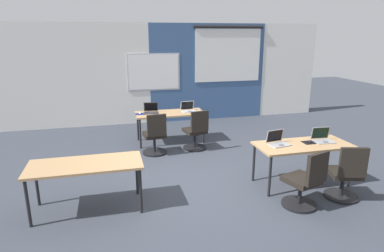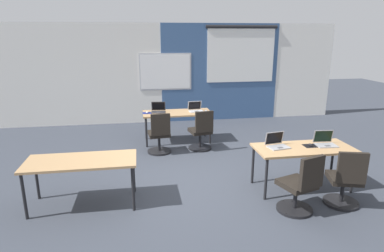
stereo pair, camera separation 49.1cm
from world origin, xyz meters
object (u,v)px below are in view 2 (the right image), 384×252
at_px(mouse_far_left, 147,112).
at_px(chair_far_left, 160,137).
at_px(desk_near_right, 303,151).
at_px(chair_near_right_inner, 300,189).
at_px(chair_far_right, 201,134).
at_px(mouse_near_right_end, 311,145).
at_px(chair_near_right_end, 345,183).
at_px(laptop_near_right_end, 325,142).
at_px(desk_near_left, 81,164).
at_px(desk_far_center, 177,115).
at_px(laptop_far_left, 158,110).
at_px(laptop_far_right, 196,109).
at_px(laptop_near_right_inner, 277,144).
at_px(mouse_far_right, 206,111).

xyz_separation_m(mouse_far_left, chair_far_left, (0.23, -0.78, -0.36)).
height_order(desk_near_right, chair_near_right_inner, chair_near_right_inner).
xyz_separation_m(chair_far_right, mouse_near_right_end, (1.44, -2.08, 0.36)).
bearing_deg(mouse_near_right_end, chair_far_left, 139.75).
bearing_deg(desk_near_right, chair_near_right_end, -63.52).
bearing_deg(laptop_near_right_end, chair_far_right, 133.73).
relative_size(desk_near_left, mouse_far_left, 14.38).
height_order(desk_far_center, chair_far_right, chair_far_right).
xyz_separation_m(laptop_far_left, mouse_far_left, (-0.26, -0.07, -0.03)).
relative_size(chair_near_right_inner, laptop_near_right_end, 2.63).
bearing_deg(chair_far_left, laptop_far_right, -145.35).
bearing_deg(desk_far_center, laptop_near_right_inner, -64.01).
bearing_deg(desk_near_left, mouse_far_left, 69.55).
relative_size(laptop_near_right_end, chair_near_right_end, 0.38).
bearing_deg(chair_far_left, chair_near_right_inner, 117.20).
distance_m(chair_near_right_inner, mouse_far_left, 4.12).
bearing_deg(mouse_far_left, laptop_far_right, 0.32).
xyz_separation_m(desk_near_left, chair_far_left, (1.28, 2.04, -0.28)).
xyz_separation_m(laptop_far_left, chair_near_right_end, (2.52, -3.57, -0.39)).
relative_size(laptop_near_right_inner, chair_far_right, 0.41).
distance_m(mouse_far_left, laptop_far_right, 1.15).
distance_m(laptop_near_right_inner, mouse_far_left, 3.40).
height_order(chair_far_left, laptop_far_right, laptop_far_right).
relative_size(mouse_far_right, chair_far_right, 0.11).
distance_m(chair_near_right_inner, mouse_far_right, 3.58).
bearing_deg(chair_far_right, mouse_near_right_end, 114.46).
relative_size(laptop_far_left, mouse_far_right, 3.55).
height_order(chair_near_right_inner, laptop_near_right_end, laptop_near_right_end).
distance_m(desk_far_center, laptop_far_left, 0.46).
height_order(desk_near_right, mouse_far_right, mouse_far_right).
height_order(mouse_far_left, mouse_near_right_end, same).
bearing_deg(mouse_far_left, desk_far_center, -1.71).
relative_size(chair_near_right_inner, laptop_far_right, 2.59).
xyz_separation_m(laptop_near_right_inner, chair_far_right, (-0.87, 2.03, -0.39)).
height_order(desk_far_center, mouse_far_right, mouse_far_right).
bearing_deg(desk_far_center, mouse_far_right, -3.54).
relative_size(desk_near_right, desk_far_center, 1.00).
xyz_separation_m(desk_near_right, mouse_far_left, (-2.45, 2.82, 0.08)).
distance_m(chair_near_right_inner, mouse_near_right_end, 1.03).
height_order(laptop_near_right_inner, chair_near_right_end, laptop_near_right_inner).
height_order(laptop_far_left, mouse_far_right, laptop_far_left).
distance_m(desk_near_left, chair_near_right_inner, 3.19).
bearing_deg(laptop_far_right, chair_near_right_inner, -81.32).
height_order(laptop_far_left, mouse_near_right_end, laptop_far_left).
bearing_deg(desk_near_right, laptop_near_right_inner, 168.60).
bearing_deg(chair_near_right_end, desk_far_center, -43.40).
xyz_separation_m(chair_far_left, laptop_near_right_end, (2.62, -1.99, 0.39)).
bearing_deg(laptop_far_left, laptop_near_right_end, -40.15).
distance_m(desk_near_left, laptop_far_left, 3.18).
bearing_deg(desk_near_right, laptop_far_left, 127.07).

